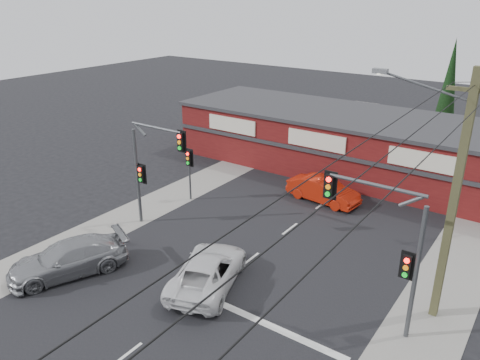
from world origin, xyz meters
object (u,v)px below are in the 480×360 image
Objects in this scene: silver_suv at (68,258)px; shop_building at (353,142)px; white_suv at (208,270)px; red_sedan at (323,190)px; utility_pole at (451,193)px.

shop_building is (5.27, 20.69, 1.35)m from silver_suv.
white_suv is at bearing -87.92° from shop_building.
white_suv is 0.20× the size of shop_building.
white_suv is 6.64m from silver_suv.
red_sedan is (6.08, 14.30, -0.02)m from silver_suv.
silver_suv reaches higher than white_suv.
red_sedan is 6.59m from shop_building.
shop_building is 17.15m from utility_pole.
utility_pole reaches higher than silver_suv.
silver_suv is 15.54m from red_sedan.
silver_suv is 21.40m from shop_building.
red_sedan is at bearing 138.34° from utility_pole.
utility_pole is at bearing -125.53° from red_sedan.
utility_pole is (8.55, -7.61, 4.63)m from red_sedan.
red_sedan is (0.17, 11.28, 0.02)m from white_suv.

